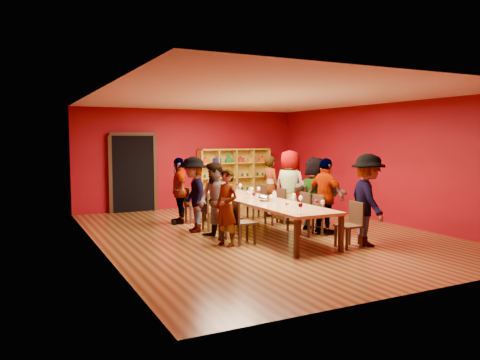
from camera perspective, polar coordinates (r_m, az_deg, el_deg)
name	(u,v)px	position (r m, az deg, el deg)	size (l,w,h in m)	color
room_shell	(262,166)	(10.34, 2.66, 1.67)	(7.10, 9.10, 3.04)	#4E2E14
tasting_table	(262,202)	(10.41, 2.64, -2.74)	(1.10, 4.50, 0.75)	#B6814C
doorway	(133,173)	(13.87, -12.94, 0.83)	(1.40, 0.17, 2.30)	black
shelving_unit	(234,174)	(14.84, -0.74, 0.69)	(2.40, 0.40, 1.80)	gold
chair_person_left_1	(240,220)	(9.37, -0.01, -4.86)	(0.42, 0.42, 0.89)	black
person_left_1	(227,207)	(9.20, -1.65, -3.36)	(0.56, 0.41, 1.52)	silver
chair_person_left_2	(227,215)	(9.94, -1.66, -4.29)	(0.42, 0.42, 0.89)	black
person_left_2	(215,201)	(9.78, -3.06, -2.54)	(0.79, 0.44, 1.63)	#121832
chair_person_left_3	(209,209)	(10.79, -3.76, -3.56)	(0.42, 0.42, 0.89)	black
person_left_3	(194,194)	(10.61, -5.67, -1.77)	(1.10, 0.46, 1.71)	tan
chair_person_left_4	(191,203)	(11.87, -5.94, -2.79)	(0.42, 0.42, 0.89)	black
person_left_4	(179,191)	(11.72, -7.43, -1.29)	(0.96, 0.44, 1.65)	#4B4A4F
chair_person_right_0	(352,222)	(9.35, 13.46, -5.02)	(0.42, 0.42, 0.89)	black
person_right_0	(368,200)	(9.54, 15.31, -2.35)	(1.17, 0.48, 1.82)	pink
chair_person_right_1	(314,213)	(10.32, 9.04, -4.01)	(0.42, 0.42, 0.89)	black
person_right_1	(326,196)	(10.44, 10.40, -1.99)	(0.99, 0.45, 1.69)	#121834
chair_person_right_2	(301,210)	(10.73, 7.47, -3.64)	(0.42, 0.42, 0.89)	black
person_right_2	(315,194)	(10.89, 9.12, -1.65)	(1.58, 0.45, 1.70)	#5172A7
chair_person_right_3	(278,204)	(11.59, 4.61, -2.97)	(0.42, 0.42, 0.89)	black
person_right_3	(290,187)	(11.73, 6.10, -0.84)	(0.89, 0.49, 1.83)	#151E3B
chair_person_right_4	(259,200)	(12.42, 2.31, -2.42)	(0.42, 0.42, 0.89)	black
person_right_4	(271,187)	(12.56, 3.76, -0.81)	(0.61, 0.44, 1.66)	#5775B4
wine_glass_0	(274,192)	(10.66, 4.13, -1.50)	(0.08, 0.08, 0.20)	white
wine_glass_1	(301,198)	(9.62, 7.40, -2.23)	(0.08, 0.08, 0.20)	white
wine_glass_2	(254,194)	(10.14, 1.71, -1.77)	(0.09, 0.09, 0.21)	white
wine_glass_3	(293,200)	(9.39, 6.46, -2.38)	(0.08, 0.08, 0.21)	white
wine_glass_4	(228,190)	(11.16, -1.50, -1.18)	(0.08, 0.08, 0.20)	white
wine_glass_5	(271,197)	(9.95, 3.83, -2.04)	(0.07, 0.07, 0.18)	white
wine_glass_6	(294,196)	(9.86, 6.57, -1.96)	(0.09, 0.09, 0.22)	white
wine_glass_7	(317,202)	(9.14, 9.32, -2.68)	(0.08, 0.08, 0.19)	white
wine_glass_8	(229,188)	(11.42, -1.37, -1.02)	(0.08, 0.08, 0.21)	white
wine_glass_9	(323,203)	(9.06, 10.05, -2.74)	(0.08, 0.08, 0.20)	white
wine_glass_10	(259,189)	(11.27, 2.29, -1.11)	(0.08, 0.08, 0.21)	white
wine_glass_11	(300,206)	(8.54, 7.38, -3.11)	(0.08, 0.08, 0.21)	white
wine_glass_12	(240,186)	(12.04, 0.03, -0.72)	(0.08, 0.08, 0.21)	white
wine_glass_13	(248,194)	(10.29, 1.01, -1.67)	(0.09, 0.09, 0.21)	white
wine_glass_14	(287,204)	(8.82, 5.76, -2.96)	(0.07, 0.07, 0.18)	white
wine_glass_15	(237,185)	(12.21, -0.33, -0.59)	(0.09, 0.09, 0.22)	white
wine_glass_16	(252,189)	(11.44, 1.49, -1.13)	(0.07, 0.07, 0.18)	white
wine_glass_17	(258,192)	(10.74, 2.17, -1.46)	(0.08, 0.08, 0.20)	white
wine_glass_18	(232,190)	(11.03, -0.97, -1.28)	(0.08, 0.08, 0.20)	white
wine_glass_19	(219,187)	(11.75, -2.59, -0.91)	(0.08, 0.08, 0.19)	white
wine_glass_20	(274,194)	(10.45, 4.16, -1.71)	(0.07, 0.07, 0.18)	white
wine_glass_21	(269,198)	(9.55, 3.54, -2.24)	(0.08, 0.08, 0.20)	white
wine_glass_22	(271,199)	(9.39, 3.74, -2.34)	(0.08, 0.08, 0.21)	white
wine_glass_23	(215,188)	(11.83, -3.06, -0.94)	(0.07, 0.07, 0.18)	white
spittoon_bowl	(264,198)	(10.25, 3.00, -2.19)	(0.29, 0.29, 0.16)	#ACAFB3
carafe_a	(251,194)	(10.58, 1.32, -1.67)	(0.12, 0.12, 0.27)	white
carafe_b	(274,197)	(10.08, 4.21, -2.10)	(0.10, 0.10, 0.24)	white
wine_bottle	(234,189)	(11.70, -0.70, -1.11)	(0.07, 0.07, 0.27)	#123215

